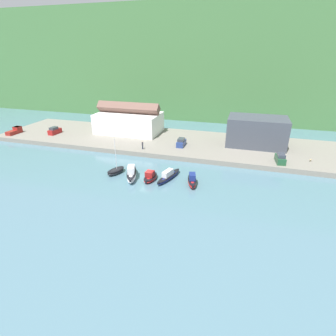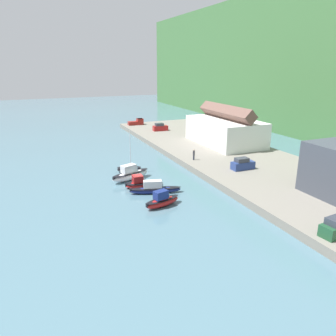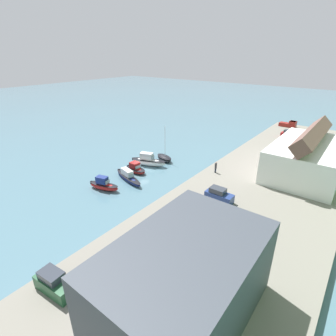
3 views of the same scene
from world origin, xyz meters
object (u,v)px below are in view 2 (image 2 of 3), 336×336
Objects in this scene: person_on_quay at (194,155)px; moored_boat_3 at (155,189)px; moored_boat_2 at (139,183)px; parked_car_2 at (160,127)px; moored_boat_1 at (130,174)px; moored_boat_4 at (162,201)px; parked_car_3 at (243,164)px; pickup_truck_0 at (137,122)px; moored_boat_0 at (129,169)px.

moored_boat_3 is at bearing -49.49° from person_on_quay.
moored_boat_3 is at bearing 25.41° from moored_boat_2.
moored_boat_2 is 42.40m from parked_car_2.
moored_boat_4 is (12.61, 0.84, -0.15)m from moored_boat_1.
parked_car_3 reaches higher than moored_boat_4.
moored_boat_3 is 16.42m from person_on_quay.
moored_boat_3 is 44.92m from parked_car_2.
moored_boat_4 is at bearing 6.77° from moored_boat_2.
moored_boat_3 is at bearing -7.20° from moored_boat_1.
moored_boat_2 is 52.22m from pickup_truck_0.
parked_car_2 is 39.57m from parked_car_3.
pickup_truck_0 is at bearing 164.83° from moored_boat_2.
parked_car_2 is (-41.30, 17.61, 1.39)m from moored_boat_3.
parked_car_3 is (39.57, 0.10, 0.00)m from parked_car_2.
person_on_quay reaches higher than pickup_truck_0.
parked_car_3 is at bearing 80.24° from moored_boat_0.
moored_boat_2 is (8.20, -0.82, 0.11)m from moored_boat_0.
parked_car_3 is (1.73, 19.17, 1.40)m from moored_boat_2.
moored_boat_0 is 16.76m from moored_boat_4.
moored_boat_0 is 11.68m from moored_boat_3.
person_on_quay is at bearing 82.68° from moored_boat_1.
pickup_truck_0 is at bearing 178.62° from moored_boat_0.
moored_boat_4 is at bearing -12.67° from pickup_truck_0.
person_on_quay is at bearing 124.78° from moored_boat_4.
moored_boat_2 is at bearing -62.71° from person_on_quay.
person_on_quay is (-15.71, 13.26, 1.43)m from moored_boat_4.
pickup_truck_0 is 2.24× the size of person_on_quay.
person_on_quay is (-10.62, 12.43, 1.57)m from moored_boat_3.
moored_boat_0 reaches higher than moored_boat_1.
pickup_truck_0 reaches higher than moored_boat_2.
parked_car_3 reaches higher than pickup_truck_0.
moored_boat_2 is at bearing 169.07° from moored_boat_4.
parked_car_3 is 0.88× the size of pickup_truck_0.
moored_boat_4 is 1.40× the size of parked_car_3.
person_on_quay reaches higher than moored_boat_2.
moored_boat_4 is 2.76× the size of person_on_quay.
parked_car_2 is 1.02× the size of parked_car_3.
moored_boat_1 is 12.63m from moored_boat_4.
person_on_quay is at bearing 119.93° from moored_boat_2.
moored_boat_0 is at bearing 164.25° from moored_boat_4.
moored_boat_2 is 19.29m from parked_car_3.
parked_car_3 is at bearing 87.49° from moored_boat_2.
moored_boat_3 is 17.85m from parked_car_3.
person_on_quay reaches higher than moored_boat_3.
moored_boat_3 is at bearing -13.18° from pickup_truck_0.
moored_boat_0 is 4.30m from moored_boat_1.
pickup_truck_0 is at bearing 150.18° from moored_boat_4.
moored_boat_1 is at bearing -26.15° from parked_car_2.
parked_car_2 reaches higher than moored_boat_4.
moored_boat_1 reaches higher than moored_boat_2.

